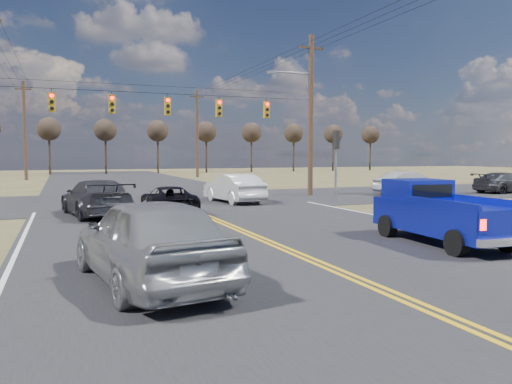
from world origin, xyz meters
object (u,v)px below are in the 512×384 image
object	(u,v)px
white_car_queue	(234,188)
cross_car_east_far	(505,183)
dgrey_car_queue	(96,198)
black_suv	(169,200)
silver_suv	(150,240)
pickup_truck	(440,213)
cross_car_east_near	(408,183)

from	to	relation	value
white_car_queue	cross_car_east_far	size ratio (longest dim) A/B	0.99
dgrey_car_queue	cross_car_east_far	bearing A→B (deg)	178.03
black_suv	silver_suv	bearing A→B (deg)	77.96
pickup_truck	black_suv	size ratio (longest dim) A/B	1.14
white_car_queue	cross_car_east_far	bearing A→B (deg)	172.36
cross_car_east_near	cross_car_east_far	distance (m)	7.28
dgrey_car_queue	white_car_queue	bearing A→B (deg)	-162.96
silver_suv	white_car_queue	distance (m)	17.08
white_car_queue	cross_car_east_near	bearing A→B (deg)	176.61
pickup_truck	dgrey_car_queue	size ratio (longest dim) A/B	0.93
dgrey_car_queue	cross_car_east_near	xyz separation A→B (m)	(19.48, 4.32, -0.02)
black_suv	white_car_queue	world-z (taller)	white_car_queue
pickup_truck	dgrey_car_queue	xyz separation A→B (m)	(-8.93, 10.43, -0.11)
silver_suv	cross_car_east_near	distance (m)	25.17
white_car_queue	cross_car_east_near	xyz separation A→B (m)	(12.14, 0.73, -0.03)
silver_suv	white_car_queue	xyz separation A→B (m)	(7.07, 15.55, -0.12)
pickup_truck	cross_car_east_near	size ratio (longest dim) A/B	1.09
white_car_queue	cross_car_east_near	distance (m)	12.16
silver_suv	dgrey_car_queue	xyz separation A→B (m)	(-0.27, 11.95, -0.13)
silver_suv	dgrey_car_queue	distance (m)	11.96
silver_suv	black_suv	world-z (taller)	silver_suv
dgrey_car_queue	cross_car_east_near	distance (m)	19.95
black_suv	cross_car_east_near	world-z (taller)	cross_car_east_near
white_car_queue	cross_car_east_far	xyz separation A→B (m)	(19.35, -0.28, -0.08)
black_suv	pickup_truck	bearing A→B (deg)	121.05
black_suv	dgrey_car_queue	xyz separation A→B (m)	(-3.03, 0.18, 0.17)
silver_suv	black_suv	xyz separation A→B (m)	(2.75, 11.78, -0.29)
pickup_truck	cross_car_east_far	size ratio (longest dim) A/B	1.03
pickup_truck	silver_suv	bearing A→B (deg)	-166.43
silver_suv	cross_car_east_near	size ratio (longest dim) A/B	1.15
silver_suv	cross_car_east_far	bearing A→B (deg)	-158.49
dgrey_car_queue	cross_car_east_near	size ratio (longest dim) A/B	1.17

